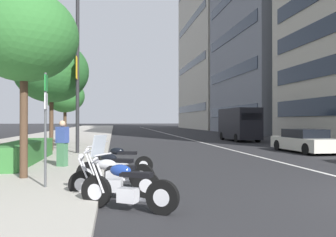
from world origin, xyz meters
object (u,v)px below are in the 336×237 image
at_px(delivery_van_ahead, 239,124).
at_px(motorcycle_second_in_row, 126,188).
at_px(parking_sign_by_curb, 46,116).
at_px(street_tree_mid_sidewalk, 24,37).
at_px(street_tree_by_lamp_post, 51,71).
at_px(street_tree_far_plaza, 65,96).
at_px(motorcycle_nearest_camera, 113,180).
at_px(motorcycle_mid_row, 114,172).
at_px(car_mid_block_traffic, 304,141).
at_px(motorcycle_under_tarp, 121,162).
at_px(pedestrian_on_plaza, 62,143).
at_px(street_lamp_with_banners, 84,45).

bearing_deg(delivery_van_ahead, motorcycle_second_in_row, 153.84).
bearing_deg(parking_sign_by_curb, street_tree_mid_sidewalk, 30.03).
distance_m(street_tree_by_lamp_post, street_tree_far_plaza, 5.71).
relative_size(motorcycle_nearest_camera, motorcycle_mid_row, 1.01).
bearing_deg(car_mid_block_traffic, street_tree_by_lamp_post, 81.75).
relative_size(motorcycle_under_tarp, street_tree_far_plaza, 0.46).
distance_m(motorcycle_mid_row, street_tree_mid_sidewalk, 4.68).
bearing_deg(motorcycle_mid_row, motorcycle_nearest_camera, 114.73).
bearing_deg(motorcycle_second_in_row, delivery_van_ahead, -84.70).
relative_size(motorcycle_mid_row, motorcycle_under_tarp, 1.01).
bearing_deg(street_tree_far_plaza, motorcycle_nearest_camera, -168.92).
bearing_deg(pedestrian_on_plaza, street_tree_mid_sidewalk, 10.68).
distance_m(motorcycle_mid_row, parking_sign_by_curb, 2.24).
height_order(motorcycle_nearest_camera, street_tree_by_lamp_post, street_tree_by_lamp_post).
bearing_deg(motorcycle_nearest_camera, parking_sign_by_curb, -13.27).
bearing_deg(motorcycle_mid_row, car_mid_block_traffic, -114.13).
xyz_separation_m(car_mid_block_traffic, street_tree_mid_sidewalk, (-7.75, 13.06, 3.56)).
height_order(motorcycle_second_in_row, delivery_van_ahead, delivery_van_ahead).
relative_size(motorcycle_second_in_row, delivery_van_ahead, 0.34).
relative_size(street_tree_mid_sidewalk, street_tree_by_lamp_post, 0.89).
relative_size(motorcycle_second_in_row, motorcycle_mid_row, 0.92).
xyz_separation_m(parking_sign_by_curb, street_lamp_with_banners, (9.19, -0.17, 3.71)).
height_order(motorcycle_second_in_row, motorcycle_under_tarp, motorcycle_second_in_row).
distance_m(motorcycle_under_tarp, street_tree_mid_sidewalk, 4.87).
bearing_deg(street_tree_mid_sidewalk, car_mid_block_traffic, -59.32).
relative_size(car_mid_block_traffic, parking_sign_by_curb, 1.63).
bearing_deg(street_tree_by_lamp_post, motorcycle_under_tarp, -155.56).
height_order(motorcycle_under_tarp, car_mid_block_traffic, car_mid_block_traffic).
bearing_deg(motorcycle_nearest_camera, motorcycle_second_in_row, 116.78).
bearing_deg(motorcycle_under_tarp, motorcycle_mid_row, 100.02).
xyz_separation_m(motorcycle_mid_row, motorcycle_under_tarp, (2.51, -0.24, -0.02)).
height_order(motorcycle_under_tarp, street_tree_mid_sidewalk, street_tree_mid_sidewalk).
xyz_separation_m(delivery_van_ahead, street_tree_mid_sidewalk, (-18.88, 13.33, 2.68)).
xyz_separation_m(delivery_van_ahead, parking_sign_by_curb, (-20.41, 12.45, 0.40)).
height_order(motorcycle_second_in_row, street_tree_far_plaza, street_tree_far_plaza).
bearing_deg(motorcycle_under_tarp, car_mid_block_traffic, -132.44).
xyz_separation_m(car_mid_block_traffic, pedestrian_on_plaza, (-5.28, 12.34, 0.36)).
height_order(parking_sign_by_curb, pedestrian_on_plaza, parking_sign_by_curb).
relative_size(motorcycle_nearest_camera, motorcycle_under_tarp, 1.02).
distance_m(motorcycle_mid_row, car_mid_block_traffic, 13.80).
xyz_separation_m(delivery_van_ahead, pedestrian_on_plaza, (-16.42, 12.61, -0.53)).
xyz_separation_m(motorcycle_mid_row, car_mid_block_traffic, (8.93, -10.52, 0.19)).
bearing_deg(motorcycle_nearest_camera, street_tree_mid_sidewalk, -29.37).
height_order(car_mid_block_traffic, street_tree_far_plaza, street_tree_far_plaza).
height_order(motorcycle_nearest_camera, street_tree_mid_sidewalk, street_tree_mid_sidewalk).
xyz_separation_m(motorcycle_second_in_row, pedestrian_on_plaza, (5.99, 2.07, 0.53)).
xyz_separation_m(motorcycle_mid_row, street_lamp_with_banners, (8.85, 1.49, 5.18)).
height_order(street_tree_by_lamp_post, street_tree_far_plaza, street_tree_by_lamp_post).
height_order(car_mid_block_traffic, street_tree_mid_sidewalk, street_tree_mid_sidewalk).
distance_m(motorcycle_second_in_row, street_lamp_with_banners, 12.45).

